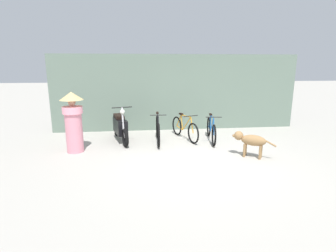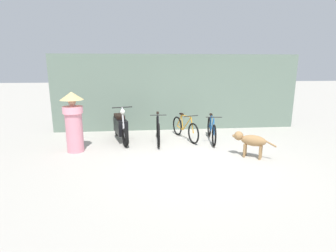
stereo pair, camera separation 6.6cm
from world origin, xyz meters
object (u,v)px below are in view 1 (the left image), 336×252
(motorcycle, at_px, (120,127))
(person_in_robes, at_px, (73,120))
(bicycle_1, at_px, (185,129))
(bicycle_2, at_px, (211,130))
(bicycle_0, at_px, (158,130))
(stray_dog, at_px, (250,140))

(motorcycle, bearing_deg, person_in_robes, -66.50)
(person_in_robes, bearing_deg, motorcycle, 179.69)
(bicycle_1, xyz_separation_m, bicycle_2, (0.77, -0.28, 0.00))
(bicycle_0, height_order, motorcycle, motorcycle)
(bicycle_0, distance_m, motorcycle, 1.15)
(bicycle_2, height_order, person_in_robes, person_in_robes)
(bicycle_0, height_order, stray_dog, bicycle_0)
(bicycle_2, bearing_deg, bicycle_0, -83.79)
(bicycle_0, relative_size, bicycle_2, 1.03)
(bicycle_2, xyz_separation_m, person_in_robes, (-3.87, -0.61, 0.54))
(bicycle_0, bearing_deg, person_in_robes, -71.97)
(bicycle_2, height_order, stray_dog, bicycle_2)
(bicycle_2, bearing_deg, stray_dog, 28.11)
(motorcycle, bearing_deg, bicycle_0, 62.19)
(bicycle_0, height_order, bicycle_2, bicycle_0)
(stray_dog, bearing_deg, bicycle_2, -35.10)
(bicycle_0, relative_size, motorcycle, 0.97)
(stray_dog, height_order, person_in_robes, person_in_robes)
(bicycle_0, bearing_deg, bicycle_1, 107.53)
(person_in_robes, bearing_deg, bicycle_1, 157.12)
(bicycle_2, height_order, motorcycle, motorcycle)
(person_in_robes, bearing_deg, stray_dog, 129.56)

